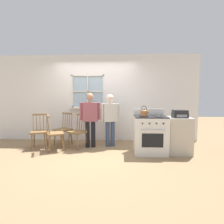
% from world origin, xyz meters
% --- Properties ---
extents(ground_plane, '(16.00, 16.00, 0.00)m').
position_xyz_m(ground_plane, '(0.00, 0.00, 0.00)').
color(ground_plane, '#937551').
extents(wall_back, '(6.40, 0.16, 2.70)m').
position_xyz_m(wall_back, '(0.01, 1.40, 1.34)').
color(wall_back, white).
rests_on(wall_back, ground_plane).
extents(chair_by_window, '(0.54, 0.55, 0.93)m').
position_xyz_m(chair_by_window, '(-0.92, 0.27, 0.44)').
color(chair_by_window, olive).
rests_on(chair_by_window, ground_plane).
extents(chair_near_wall, '(0.57, 0.56, 0.93)m').
position_xyz_m(chair_near_wall, '(-0.87, 0.82, 0.44)').
color(chair_near_wall, olive).
rests_on(chair_near_wall, ground_plane).
extents(chair_center_cluster, '(0.57, 0.56, 0.93)m').
position_xyz_m(chair_center_cluster, '(-0.37, 0.50, 0.44)').
color(chair_center_cluster, olive).
rests_on(chair_center_cluster, ground_plane).
extents(chair_near_stove, '(0.51, 0.49, 0.93)m').
position_xyz_m(chair_near_stove, '(-1.43, 0.47, 0.44)').
color(chair_near_stove, olive).
rests_on(chair_near_stove, ground_plane).
extents(person_elderly_left, '(0.57, 0.27, 1.50)m').
position_xyz_m(person_elderly_left, '(-0.04, 0.58, 0.90)').
color(person_elderly_left, black).
rests_on(person_elderly_left, ground_plane).
extents(person_teen_center, '(0.54, 0.32, 1.46)m').
position_xyz_m(person_teen_center, '(0.50, 0.71, 0.87)').
color(person_teen_center, '#384766').
rests_on(person_teen_center, ground_plane).
extents(stove, '(0.79, 0.68, 1.08)m').
position_xyz_m(stove, '(1.53, 0.18, 0.47)').
color(stove, white).
rests_on(stove, ground_plane).
extents(kettle, '(0.21, 0.17, 0.25)m').
position_xyz_m(kettle, '(1.35, 0.04, 1.02)').
color(kettle, '#A86638').
rests_on(kettle, stove).
extents(potted_plant, '(0.15, 0.15, 0.27)m').
position_xyz_m(potted_plant, '(-0.12, 1.31, 1.13)').
color(potted_plant, beige).
rests_on(potted_plant, wall_back).
extents(side_counter, '(0.55, 0.50, 0.90)m').
position_xyz_m(side_counter, '(2.22, 0.17, 0.45)').
color(side_counter, beige).
rests_on(side_counter, ground_plane).
extents(stereo, '(0.34, 0.29, 0.18)m').
position_xyz_m(stereo, '(2.22, 0.14, 0.99)').
color(stereo, '#232326').
rests_on(stereo, side_counter).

